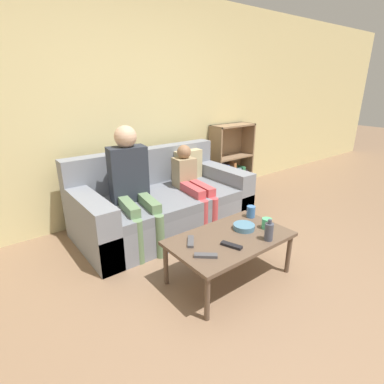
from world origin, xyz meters
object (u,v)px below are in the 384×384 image
person_adult (131,178)px  person_child (192,182)px  cup_near (251,212)px  cup_far (267,223)px  coffee_table (230,241)px  couch (163,204)px  bookshelf (229,166)px  tv_remote_1 (231,245)px  snack_bowl (244,227)px  tv_remote_2 (206,256)px  tv_remote_0 (191,242)px  bottle (269,231)px

person_adult → person_child: 0.73m
cup_near → cup_far: size_ratio=1.18×
person_adult → cup_near: 1.22m
coffee_table → cup_far: bearing=-12.5°
couch → person_child: bearing=-28.6°
couch → bookshelf: bearing=17.4°
couch → cup_far: (0.27, -1.26, 0.15)m
cup_far → tv_remote_1: size_ratio=0.52×
tv_remote_1 → snack_bowl: bearing=6.5°
coffee_table → cup_near: 0.47m
bookshelf → tv_remote_2: (-1.96, -1.76, 0.03)m
cup_near → cup_far: 0.25m
cup_far → snack_bowl: 0.20m
cup_near → tv_remote_0: cup_near is taller
tv_remote_2 → person_adult: bearing=39.7°
coffee_table → person_adult: (-0.32, 1.09, 0.34)m
coffee_table → tv_remote_1: tv_remote_1 is taller
cup_near → tv_remote_1: bearing=-152.4°
cup_far → tv_remote_2: 0.71m
cup_far → cup_near: bearing=74.0°
couch → snack_bowl: size_ratio=10.40×
bottle → tv_remote_2: bearing=168.0°
tv_remote_0 → snack_bowl: snack_bowl is taller
person_adult → tv_remote_0: bearing=-80.8°
cup_far → tv_remote_2: bearing=-178.0°
person_adult → tv_remote_2: bearing=-82.7°
cup_near → bottle: (-0.22, -0.39, 0.02)m
person_child → tv_remote_2: (-0.74, -1.12, -0.12)m
cup_far → bottle: (-0.15, -0.14, 0.03)m
person_child → cup_far: person_child is taller
snack_bowl → bottle: (0.01, -0.25, 0.05)m
tv_remote_2 → snack_bowl: (0.54, 0.13, 0.01)m
cup_far → snack_bowl: bearing=147.2°
couch → bottle: 1.42m
coffee_table → bottle: bearing=-47.2°
cup_far → snack_bowl: (-0.17, 0.11, -0.02)m
person_adult → couch: bearing=21.0°
couch → snack_bowl: 1.16m
person_adult → bottle: person_adult is taller
tv_remote_2 → bottle: size_ratio=0.88×
bottle → snack_bowl: bearing=93.2°
couch → cup_far: bearing=-77.9°
tv_remote_0 → couch: bearing=107.4°
cup_near → tv_remote_0: size_ratio=0.67×
tv_remote_1 → coffee_table: bearing=29.1°
tv_remote_2 → coffee_table: bearing=-32.3°
tv_remote_0 → bottle: bottle is taller
person_child → couch: bearing=157.9°
couch → tv_remote_1: couch is taller
couch → person_adult: bearing=-167.7°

